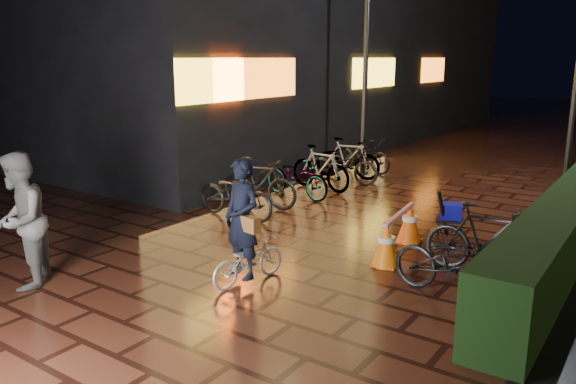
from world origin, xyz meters
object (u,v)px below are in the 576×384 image
Objects in this scene: cart_assembly at (450,213)px; cyclist at (245,238)px; bystander_person at (20,221)px; traffic_barrier at (399,233)px.

cyclist is at bearing -115.15° from cart_assembly.
cyclist is at bearing 84.49° from bystander_person.
bystander_person reaches higher than cyclist.
traffic_barrier is (1.22, 2.38, -0.32)m from cyclist.
bystander_person is 3.02m from cyclist.
cart_assembly is (0.44, 1.14, 0.13)m from traffic_barrier.
bystander_person reaches higher than traffic_barrier.
bystander_person is 5.56m from traffic_barrier.
cyclist reaches higher than cart_assembly.
cyclist is 1.95× the size of cart_assembly.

